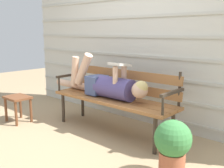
% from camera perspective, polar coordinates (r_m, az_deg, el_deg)
% --- Properties ---
extents(ground_plane, '(12.00, 12.00, 0.00)m').
position_cam_1_polar(ground_plane, '(3.39, -1.53, -10.66)').
color(ground_plane, tan).
extents(house_siding, '(4.63, 0.08, 2.39)m').
position_cam_1_polar(house_siding, '(3.72, 6.41, 10.09)').
color(house_siding, beige).
rests_on(house_siding, ground).
extents(park_bench, '(1.74, 0.48, 0.83)m').
position_cam_1_polar(park_bench, '(3.39, 0.79, -2.21)').
color(park_bench, '#9E6638').
rests_on(park_bench, ground).
extents(reclining_person, '(1.69, 0.27, 0.55)m').
position_cam_1_polar(reclining_person, '(3.37, -1.15, -0.13)').
color(reclining_person, '#514784').
extents(footstool, '(0.36, 0.28, 0.37)m').
position_cam_1_polar(footstool, '(3.98, -19.52, -3.68)').
color(footstool, brown).
rests_on(footstool, ground).
extents(potted_plant, '(0.32, 0.32, 0.52)m').
position_cam_1_polar(potted_plant, '(2.40, 12.85, -12.71)').
color(potted_plant, '#AD5B3D').
rests_on(potted_plant, ground).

